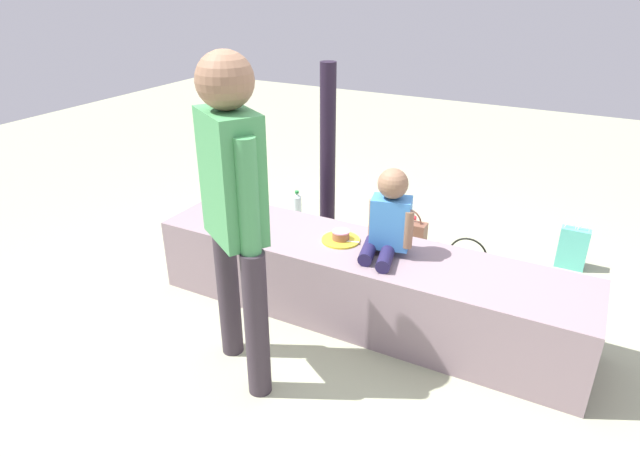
{
  "coord_description": "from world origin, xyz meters",
  "views": [
    {
      "loc": [
        1.05,
        -2.48,
        1.86
      ],
      "look_at": [
        -0.09,
        -0.34,
        0.7
      ],
      "focal_mm": 30.47,
      "sensor_mm": 36.0,
      "label": 1
    }
  ],
  "objects_px": {
    "cake_plate": "(341,237)",
    "water_bottle_near_gift": "(297,205)",
    "party_cup_red": "(412,222)",
    "child_seated": "(389,218)",
    "handbag_black_leather": "(466,269)",
    "water_bottle_far_side": "(516,288)",
    "adult_standing": "(234,198)",
    "handbag_brown_canvas": "(407,236)",
    "gift_bag": "(573,248)"
  },
  "relations": [
    {
      "from": "gift_bag",
      "to": "party_cup_red",
      "type": "bearing_deg",
      "value": 175.53
    },
    {
      "from": "water_bottle_near_gift",
      "to": "handbag_black_leather",
      "type": "height_order",
      "value": "handbag_black_leather"
    },
    {
      "from": "adult_standing",
      "to": "handbag_brown_canvas",
      "type": "relative_size",
      "value": 4.66
    },
    {
      "from": "child_seated",
      "to": "water_bottle_far_side",
      "type": "distance_m",
      "value": 1.01
    },
    {
      "from": "water_bottle_near_gift",
      "to": "handbag_brown_canvas",
      "type": "distance_m",
      "value": 1.01
    },
    {
      "from": "party_cup_red",
      "to": "handbag_black_leather",
      "type": "distance_m",
      "value": 0.9
    },
    {
      "from": "child_seated",
      "to": "handbag_brown_canvas",
      "type": "bearing_deg",
      "value": 101.56
    },
    {
      "from": "water_bottle_far_side",
      "to": "cake_plate",
      "type": "bearing_deg",
      "value": -150.49
    },
    {
      "from": "party_cup_red",
      "to": "handbag_black_leather",
      "type": "bearing_deg",
      "value": -48.21
    },
    {
      "from": "adult_standing",
      "to": "party_cup_red",
      "type": "height_order",
      "value": "adult_standing"
    },
    {
      "from": "cake_plate",
      "to": "water_bottle_near_gift",
      "type": "xyz_separation_m",
      "value": [
        -0.89,
        1.01,
        -0.36
      ]
    },
    {
      "from": "water_bottle_far_side",
      "to": "party_cup_red",
      "type": "bearing_deg",
      "value": 141.36
    },
    {
      "from": "water_bottle_near_gift",
      "to": "water_bottle_far_side",
      "type": "xyz_separation_m",
      "value": [
        1.82,
        -0.48,
        0.0
      ]
    },
    {
      "from": "adult_standing",
      "to": "cake_plate",
      "type": "height_order",
      "value": "adult_standing"
    },
    {
      "from": "adult_standing",
      "to": "water_bottle_far_side",
      "type": "bearing_deg",
      "value": 49.09
    },
    {
      "from": "water_bottle_far_side",
      "to": "party_cup_red",
      "type": "xyz_separation_m",
      "value": [
        -0.92,
        0.74,
        -0.06
      ]
    },
    {
      "from": "adult_standing",
      "to": "gift_bag",
      "type": "height_order",
      "value": "adult_standing"
    },
    {
      "from": "party_cup_red",
      "to": "handbag_black_leather",
      "type": "xyz_separation_m",
      "value": [
        0.59,
        -0.67,
        0.07
      ]
    },
    {
      "from": "child_seated",
      "to": "water_bottle_near_gift",
      "type": "distance_m",
      "value": 1.66
    },
    {
      "from": "water_bottle_near_gift",
      "to": "party_cup_red",
      "type": "bearing_deg",
      "value": 16.11
    },
    {
      "from": "water_bottle_far_side",
      "to": "handbag_brown_canvas",
      "type": "relative_size",
      "value": 0.71
    },
    {
      "from": "cake_plate",
      "to": "handbag_black_leather",
      "type": "relative_size",
      "value": 0.66
    },
    {
      "from": "handbag_black_leather",
      "to": "handbag_brown_canvas",
      "type": "xyz_separation_m",
      "value": [
        -0.5,
        0.27,
        0.01
      ]
    },
    {
      "from": "child_seated",
      "to": "water_bottle_far_side",
      "type": "xyz_separation_m",
      "value": [
        0.64,
        0.55,
        -0.55
      ]
    },
    {
      "from": "water_bottle_far_side",
      "to": "party_cup_red",
      "type": "distance_m",
      "value": 1.18
    },
    {
      "from": "gift_bag",
      "to": "water_bottle_far_side",
      "type": "xyz_separation_m",
      "value": [
        -0.25,
        -0.65,
        -0.04
      ]
    },
    {
      "from": "child_seated",
      "to": "adult_standing",
      "type": "height_order",
      "value": "adult_standing"
    },
    {
      "from": "child_seated",
      "to": "party_cup_red",
      "type": "relative_size",
      "value": 5.09
    },
    {
      "from": "water_bottle_near_gift",
      "to": "party_cup_red",
      "type": "distance_m",
      "value": 0.94
    },
    {
      "from": "child_seated",
      "to": "adult_standing",
      "type": "bearing_deg",
      "value": -122.29
    },
    {
      "from": "gift_bag",
      "to": "handbag_brown_canvas",
      "type": "xyz_separation_m",
      "value": [
        -1.07,
        -0.31,
        -0.02
      ]
    },
    {
      "from": "adult_standing",
      "to": "water_bottle_near_gift",
      "type": "relative_size",
      "value": 6.69
    },
    {
      "from": "adult_standing",
      "to": "water_bottle_near_gift",
      "type": "distance_m",
      "value": 2.07
    },
    {
      "from": "child_seated",
      "to": "water_bottle_near_gift",
      "type": "xyz_separation_m",
      "value": [
        -1.18,
        1.03,
        -0.55
      ]
    },
    {
      "from": "handbag_brown_canvas",
      "to": "handbag_black_leather",
      "type": "bearing_deg",
      "value": -28.1
    },
    {
      "from": "adult_standing",
      "to": "cake_plate",
      "type": "distance_m",
      "value": 0.9
    },
    {
      "from": "cake_plate",
      "to": "party_cup_red",
      "type": "distance_m",
      "value": 1.33
    },
    {
      "from": "handbag_brown_canvas",
      "to": "party_cup_red",
      "type": "bearing_deg",
      "value": 103.71
    },
    {
      "from": "handbag_black_leather",
      "to": "adult_standing",
      "type": "bearing_deg",
      "value": -119.95
    },
    {
      "from": "child_seated",
      "to": "party_cup_red",
      "type": "bearing_deg",
      "value": 102.23
    },
    {
      "from": "cake_plate",
      "to": "gift_bag",
      "type": "relative_size",
      "value": 0.68
    },
    {
      "from": "party_cup_red",
      "to": "gift_bag",
      "type": "bearing_deg",
      "value": -4.47
    },
    {
      "from": "adult_standing",
      "to": "handbag_brown_canvas",
      "type": "xyz_separation_m",
      "value": [
        0.28,
        1.61,
        -0.82
      ]
    },
    {
      "from": "water_bottle_near_gift",
      "to": "handbag_brown_canvas",
      "type": "height_order",
      "value": "handbag_brown_canvas"
    },
    {
      "from": "cake_plate",
      "to": "party_cup_red",
      "type": "relative_size",
      "value": 2.36
    },
    {
      "from": "adult_standing",
      "to": "cake_plate",
      "type": "bearing_deg",
      "value": 77.24
    },
    {
      "from": "water_bottle_near_gift",
      "to": "handbag_brown_canvas",
      "type": "xyz_separation_m",
      "value": [
        1.0,
        -0.14,
        0.02
      ]
    },
    {
      "from": "water_bottle_far_side",
      "to": "handbag_black_leather",
      "type": "distance_m",
      "value": 0.34
    },
    {
      "from": "child_seated",
      "to": "cake_plate",
      "type": "height_order",
      "value": "child_seated"
    },
    {
      "from": "adult_standing",
      "to": "water_bottle_near_gift",
      "type": "height_order",
      "value": "adult_standing"
    }
  ]
}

